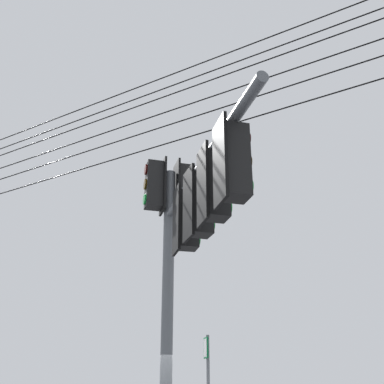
{
  "coord_description": "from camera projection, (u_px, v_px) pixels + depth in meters",
  "views": [
    {
      "loc": [
        6.29,
        4.88,
        1.97
      ],
      "look_at": [
        0.84,
        1.33,
        4.73
      ],
      "focal_mm": 43.84,
      "sensor_mm": 36.0,
      "label": 1
    }
  ],
  "objects": [
    {
      "name": "signal_mast_assembly",
      "position": [
        186.0,
        227.0,
        7.19
      ],
      "size": [
        3.29,
        3.63,
        5.99
      ],
      "color": "slate",
      "rests_on": "ground"
    },
    {
      "name": "overhead_wire_span",
      "position": [
        110.0,
        126.0,
        10.17
      ],
      "size": [
        1.51,
        34.94,
        1.81
      ],
      "color": "black"
    }
  ]
}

